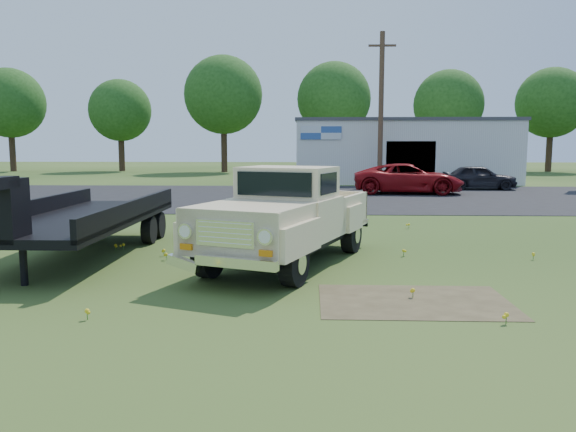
{
  "coord_description": "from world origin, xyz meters",
  "views": [
    {
      "loc": [
        -0.17,
        -11.73,
        2.47
      ],
      "look_at": [
        -0.66,
        1.0,
        0.85
      ],
      "focal_mm": 35.0,
      "sensor_mm": 36.0,
      "label": 1
    }
  ],
  "objects_px": {
    "flatbed_trailer": "(83,212)",
    "dark_sedan": "(479,177)",
    "vintage_pickup_truck": "(288,215)",
    "red_pickup": "(408,179)"
  },
  "relations": [
    {
      "from": "flatbed_trailer",
      "to": "dark_sedan",
      "type": "xyz_separation_m",
      "value": [
        14.46,
        19.33,
        -0.3
      ]
    },
    {
      "from": "vintage_pickup_truck",
      "to": "dark_sedan",
      "type": "height_order",
      "value": "vintage_pickup_truck"
    },
    {
      "from": "flatbed_trailer",
      "to": "red_pickup",
      "type": "xyz_separation_m",
      "value": [
        10.05,
        16.4,
        -0.22
      ]
    },
    {
      "from": "dark_sedan",
      "to": "vintage_pickup_truck",
      "type": "bearing_deg",
      "value": 159.56
    },
    {
      "from": "vintage_pickup_truck",
      "to": "red_pickup",
      "type": "relative_size",
      "value": 1.03
    },
    {
      "from": "flatbed_trailer",
      "to": "dark_sedan",
      "type": "distance_m",
      "value": 24.14
    },
    {
      "from": "vintage_pickup_truck",
      "to": "red_pickup",
      "type": "xyz_separation_m",
      "value": [
        5.44,
        17.12,
        -0.26
      ]
    },
    {
      "from": "vintage_pickup_truck",
      "to": "dark_sedan",
      "type": "relative_size",
      "value": 1.41
    },
    {
      "from": "flatbed_trailer",
      "to": "dark_sedan",
      "type": "bearing_deg",
      "value": 52.81
    },
    {
      "from": "red_pickup",
      "to": "dark_sedan",
      "type": "distance_m",
      "value": 5.3
    }
  ]
}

